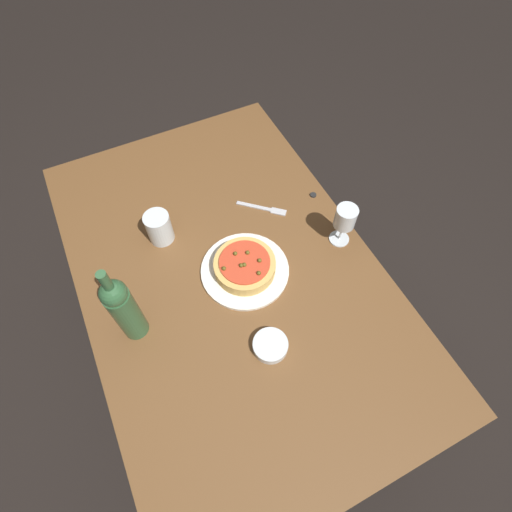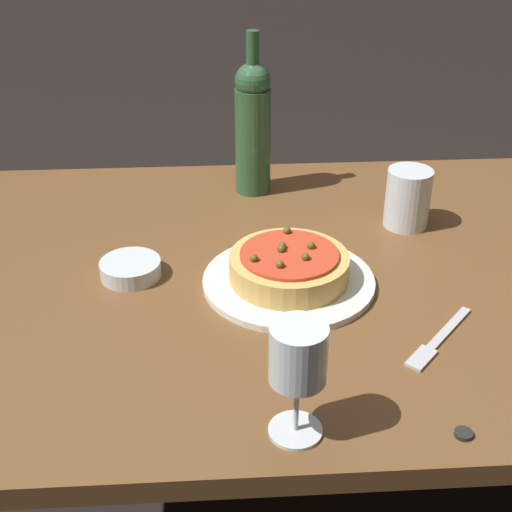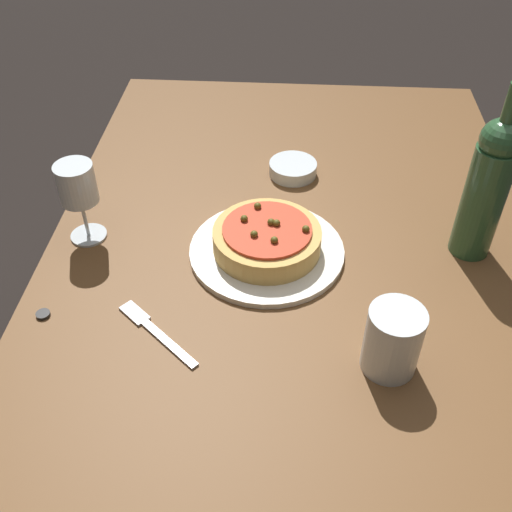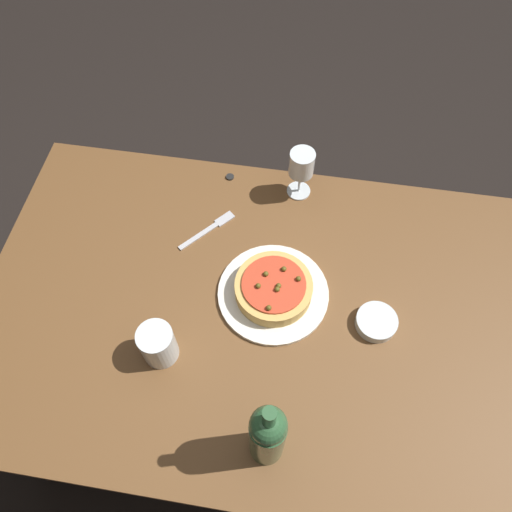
{
  "view_description": "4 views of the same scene",
  "coord_description": "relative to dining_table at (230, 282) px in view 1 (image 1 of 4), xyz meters",
  "views": [
    {
      "loc": [
        -0.64,
        0.21,
        1.87
      ],
      "look_at": [
        -0.05,
        -0.08,
        0.82
      ],
      "focal_mm": 28.0,
      "sensor_mm": 36.0,
      "label": 1
    },
    {
      "loc": [
        -0.14,
        -1.07,
        1.37
      ],
      "look_at": [
        -0.08,
        -0.0,
        0.75
      ],
      "focal_mm": 50.0,
      "sensor_mm": 36.0,
      "label": 2
    },
    {
      "loc": [
        0.83,
        -0.01,
        1.47
      ],
      "look_at": [
        0.04,
        -0.07,
        0.76
      ],
      "focal_mm": 42.0,
      "sensor_mm": 36.0,
      "label": 3
    },
    {
      "loc": [
        -0.07,
        0.53,
        1.91
      ],
      "look_at": [
        0.03,
        -0.1,
        0.82
      ],
      "focal_mm": 35.0,
      "sensor_mm": 36.0,
      "label": 4
    }
  ],
  "objects": [
    {
      "name": "ground_plane",
      "position": [
        0.0,
        0.0,
        -0.64
      ],
      "size": [
        14.0,
        14.0,
        0.0
      ],
      "primitive_type": "plane",
      "color": "black"
    },
    {
      "name": "bottle_cap",
      "position": [
        0.16,
        -0.42,
        0.08
      ],
      "size": [
        0.02,
        0.02,
        0.01
      ],
      "color": "black",
      "rests_on": "dining_table"
    },
    {
      "name": "dining_table",
      "position": [
        0.0,
        0.0,
        0.0
      ],
      "size": [
        1.49,
        0.95,
        0.72
      ],
      "color": "brown",
      "rests_on": "ground_plane"
    },
    {
      "name": "side_bowl",
      "position": [
        -0.29,
        -0.01,
        0.09
      ],
      "size": [
        0.11,
        0.11,
        0.03
      ],
      "color": "silver",
      "rests_on": "dining_table"
    },
    {
      "name": "fork",
      "position": [
        0.18,
        -0.23,
        0.08
      ],
      "size": [
        0.14,
        0.15,
        0.0
      ],
      "rotation": [
        0.0,
        0.0,
        -2.3
      ],
      "color": "#B7B7BC",
      "rests_on": "dining_table"
    },
    {
      "name": "dinner_plate",
      "position": [
        -0.02,
        -0.05,
        0.08
      ],
      "size": [
        0.29,
        0.29,
        0.01
      ],
      "color": "white",
      "rests_on": "dining_table"
    },
    {
      "name": "wine_glass",
      "position": [
        -0.05,
        -0.4,
        0.19
      ],
      "size": [
        0.07,
        0.07,
        0.16
      ],
      "color": "silver",
      "rests_on": "dining_table"
    },
    {
      "name": "water_cup",
      "position": [
        0.23,
        0.15,
        0.13
      ],
      "size": [
        0.09,
        0.09,
        0.12
      ],
      "color": "silver",
      "rests_on": "dining_table"
    },
    {
      "name": "wine_bottle",
      "position": [
        -0.06,
        0.33,
        0.22
      ],
      "size": [
        0.08,
        0.08,
        0.34
      ],
      "color": "#2D5633",
      "rests_on": "dining_table"
    },
    {
      "name": "pizza",
      "position": [
        -0.02,
        -0.05,
        0.11
      ],
      "size": [
        0.2,
        0.2,
        0.06
      ],
      "color": "tan",
      "rests_on": "dinner_plate"
    }
  ]
}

